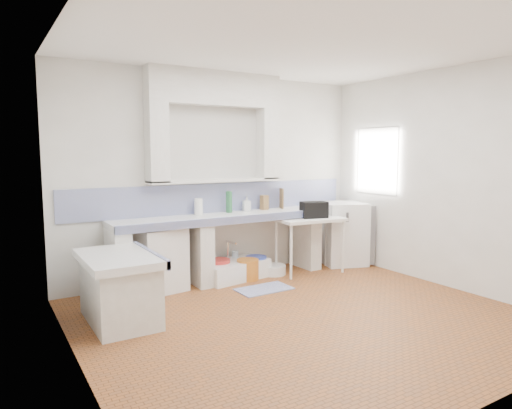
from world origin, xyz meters
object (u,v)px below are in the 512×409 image
stove (159,259)px  sink (234,271)px  side_table (310,245)px  fridge (343,233)px

stove → sink: size_ratio=0.86×
sink → side_table: size_ratio=0.97×
stove → sink: bearing=-9.7°
side_table → sink: bearing=172.9°
stove → fridge: fridge is taller
sink → stove: bearing=168.6°
stove → fridge: (2.91, -0.17, 0.08)m
stove → side_table: bearing=-15.5°
sink → side_table: side_table is taller
stove → side_table: stove is taller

